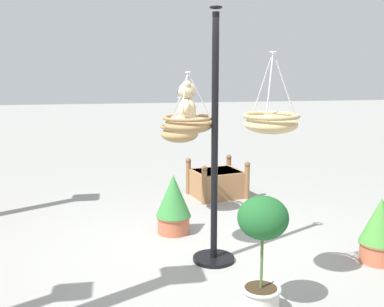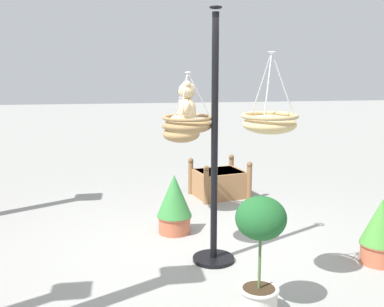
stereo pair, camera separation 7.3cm
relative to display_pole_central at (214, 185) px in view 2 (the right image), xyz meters
The scene contains 10 objects.
ground_plane 0.86m from the display_pole_central, 46.20° to the left, with size 40.00×40.00×0.00m, color gray.
display_pole_central is the anchor object (origin of this frame).
hanging_basket_with_teddy 0.69m from the display_pole_central, 59.04° to the left, with size 0.53×0.53×0.63m.
teddy_bear 0.87m from the display_pole_central, 61.12° to the left, with size 0.30×0.27×0.44m.
hanging_basket_left_high 1.14m from the display_pole_central, 159.04° to the right, with size 0.48×0.48×0.68m.
hanging_basket_right_low 1.52m from the display_pole_central, ahead, with size 0.52×0.52×0.59m.
wooden_planter_box 2.53m from the display_pole_central, 13.29° to the right, with size 0.85×0.94×0.59m.
potted_plant_fern_front 1.79m from the display_pole_central, 100.62° to the right, with size 0.41×0.41×0.70m.
potted_plant_flowering_red 1.12m from the display_pole_central, behind, with size 0.42×0.42×1.01m.
potted_plant_tall_leafy 1.06m from the display_pole_central, 19.32° to the left, with size 0.43×0.43×0.74m.
Camera 2 is at (-4.75, 0.74, 2.06)m, focal length 43.74 mm.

